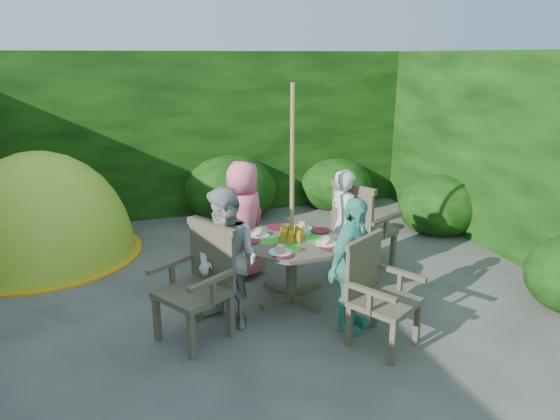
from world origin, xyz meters
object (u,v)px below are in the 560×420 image
object	(u,v)px
garden_chair_right	(361,226)
garden_chair_front	(377,291)
child_front	(352,266)
patio_table	(292,249)
child_right	(344,225)
child_left	(227,259)
dome_tent	(47,256)
garden_chair_left	(200,282)
garden_chair_back	(230,227)
parasol_pole	(292,197)
child_back	(244,220)

from	to	relation	value
garden_chair_right	garden_chair_front	world-z (taller)	garden_chair_right
garden_chair_front	child_front	size ratio (longest dim) A/B	0.73
patio_table	child_right	size ratio (longest dim) A/B	1.17
child_left	child_front	world-z (taller)	child_left
dome_tent	child_left	bearing A→B (deg)	-64.52
garden_chair_left	garden_chair_back	size ratio (longest dim) A/B	1.05
garden_chair_right	garden_chair_back	distance (m)	1.54
child_right	child_front	size ratio (longest dim) A/B	1.00
child_left	parasol_pole	bearing A→B (deg)	73.56
garden_chair_left	child_front	bearing A→B (deg)	44.23
patio_table	garden_chair_back	xyz separation A→B (m)	(-0.44, 1.01, -0.05)
garden_chair_right	child_right	world-z (taller)	child_right
garden_chair_left	child_front	world-z (taller)	child_front
parasol_pole	dome_tent	world-z (taller)	parasol_pole
garden_chair_right	child_left	xyz separation A→B (m)	(-1.72, -0.77, 0.11)
garden_chair_back	child_back	bearing A→B (deg)	77.26
garden_chair_right	child_back	xyz separation A→B (m)	(-1.32, 0.29, 0.12)
parasol_pole	child_left	world-z (taller)	parasol_pole
patio_table	parasol_pole	size ratio (longest dim) A/B	0.67
dome_tent	garden_chair_right	bearing A→B (deg)	-36.72
child_left	child_front	size ratio (longest dim) A/B	1.05
garden_chair_back	parasol_pole	bearing A→B (deg)	79.28
child_right	child_left	xyz separation A→B (m)	(-1.46, -0.65, 0.03)
patio_table	child_front	world-z (taller)	child_front
parasol_pole	patio_table	bearing A→B (deg)	36.97
patio_table	garden_chair_back	world-z (taller)	garden_chair_back
patio_table	parasol_pole	bearing A→B (deg)	-143.03
patio_table	child_right	xyz separation A→B (m)	(0.73, 0.33, 0.08)
garden_chair_back	child_left	size ratio (longest dim) A/B	0.71
garden_chair_front	child_back	size ratio (longest dim) A/B	0.69
child_right	child_front	bearing A→B (deg)	147.13
garden_chair_left	child_left	bearing A→B (deg)	78.18
garden_chair_right	garden_chair_left	world-z (taller)	garden_chair_right
garden_chair_right	child_right	distance (m)	0.30
garden_chair_left	child_left	distance (m)	0.32
garden_chair_right	garden_chair_back	world-z (taller)	garden_chair_right
garden_chair_back	dome_tent	bearing A→B (deg)	-58.91
parasol_pole	garden_chair_left	world-z (taller)	parasol_pole
garden_chair_left	parasol_pole	bearing A→B (deg)	80.17
garden_chair_right	child_right	xyz separation A→B (m)	(-0.26, -0.12, 0.08)
child_right	dome_tent	world-z (taller)	dome_tent
child_left	garden_chair_left	bearing A→B (deg)	-109.15
child_left	child_front	xyz separation A→B (m)	(1.06, -0.40, -0.03)
child_right	parasol_pole	bearing A→B (deg)	102.13
child_front	dome_tent	distance (m)	4.06
child_front	garden_chair_left	bearing A→B (deg)	131.18
child_right	patio_table	bearing A→B (deg)	102.07
garden_chair_back	child_right	xyz separation A→B (m)	(1.17, -0.68, 0.13)
patio_table	garden_chair_front	bearing A→B (deg)	-66.56
garden_chair_right	garden_chair_front	distance (m)	1.55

